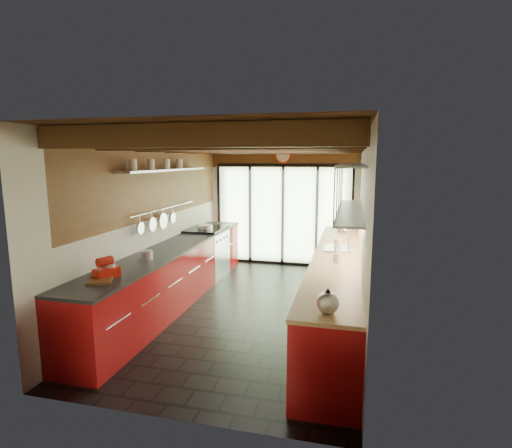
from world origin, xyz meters
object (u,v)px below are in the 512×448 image
Objects in this scene: kettle at (328,301)px; bowl at (342,230)px; stand_mixer at (107,269)px; paper_towel at (338,247)px; soap_bottle at (337,256)px.

kettle reaches higher than bowl.
stand_mixer is at bearing -124.33° from bowl.
paper_towel is 1.24× the size of bowl.
kettle is (2.54, -0.48, 0.01)m from stand_mixer.
kettle is 1.69× the size of soap_bottle.
bowl is at bearing 90.00° from kettle.
bowl is at bearing 90.00° from paper_towel.
bowl is (0.00, 1.97, -0.09)m from paper_towel.
kettle is 4.20m from bowl.
kettle is 1.83m from soap_bottle.
kettle is 1.23× the size of bowl.
stand_mixer reaches higher than soap_bottle.
bowl is (0.00, 2.37, -0.05)m from soap_bottle.
soap_bottle is at bearing 90.00° from kettle.
paper_towel reaches higher than soap_bottle.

